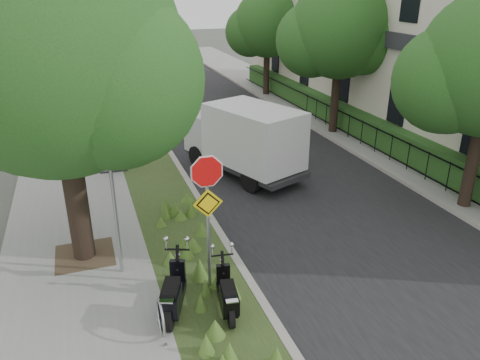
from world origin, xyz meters
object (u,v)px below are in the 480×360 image
at_px(scooter_far, 173,298).
at_px(sign_assembly, 208,196).
at_px(scooter_near, 228,299).
at_px(utility_cabinet, 112,153).
at_px(box_truck, 245,137).

bearing_deg(scooter_far, sign_assembly, 36.56).
height_order(sign_assembly, scooter_near, sign_assembly).
bearing_deg(utility_cabinet, sign_assembly, -79.93).
bearing_deg(box_truck, sign_assembly, -116.04).
bearing_deg(box_truck, utility_cabinet, 158.75).
distance_m(sign_assembly, box_truck, 6.93).
relative_size(sign_assembly, utility_cabinet, 2.50).
bearing_deg(utility_cabinet, scooter_near, -80.57).
distance_m(sign_assembly, utility_cabinet, 8.16).
height_order(sign_assembly, box_truck, sign_assembly).
height_order(scooter_near, utility_cabinet, utility_cabinet).
relative_size(scooter_near, utility_cabinet, 1.23).
bearing_deg(sign_assembly, utility_cabinet, 100.07).
bearing_deg(scooter_near, scooter_far, 162.78).
relative_size(box_truck, utility_cabinet, 3.94).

